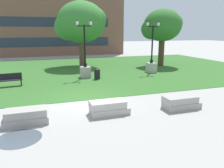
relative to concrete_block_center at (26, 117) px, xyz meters
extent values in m
plane|color=#A3A09B|center=(2.89, 2.33, -0.31)|extent=(140.00, 140.00, 0.00)
cube|color=#336628|center=(2.89, 12.33, -0.30)|extent=(40.00, 20.00, 0.02)
cube|color=#9E9991|center=(-0.01, 0.00, -0.15)|extent=(1.80, 0.90, 0.32)
cube|color=#A6A098|center=(0.01, 0.00, 0.17)|extent=(1.66, 0.83, 0.32)
cube|color=#B2ADA3|center=(3.68, -0.03, -0.15)|extent=(1.80, 0.90, 0.32)
cube|color=#BBB6AB|center=(3.59, -0.03, 0.17)|extent=(1.66, 0.83, 0.32)
cube|color=#9E9991|center=(7.37, -0.45, -0.15)|extent=(1.80, 0.90, 0.32)
cube|color=#A6A098|center=(7.27, -0.45, 0.17)|extent=(1.66, 0.83, 0.32)
cylinder|color=#47515B|center=(-0.21, -1.35, -0.30)|extent=(1.63, 1.63, 0.01)
cube|color=black|center=(-1.49, 7.11, 0.15)|extent=(1.84, 0.66, 0.05)
cube|color=black|center=(-1.52, 7.36, 0.38)|extent=(1.80, 0.35, 0.46)
cube|color=black|center=(-0.65, 7.22, 0.27)|extent=(0.11, 0.40, 0.04)
cylinder|color=black|center=(-0.67, 7.05, -0.08)|extent=(0.07, 0.07, 0.41)
cylinder|color=black|center=(-0.71, 7.37, -0.08)|extent=(0.07, 0.07, 0.41)
cube|color=#ADA89E|center=(4.28, 8.58, 0.16)|extent=(0.80, 0.80, 0.90)
cylinder|color=black|center=(4.28, 8.58, 0.76)|extent=(0.28, 0.28, 0.30)
cylinder|color=black|center=(4.28, 8.58, 2.32)|extent=(0.14, 0.14, 3.41)
cube|color=black|center=(4.28, 8.58, 3.93)|extent=(1.10, 0.08, 0.08)
ellipsoid|color=white|center=(3.73, 8.58, 4.17)|extent=(0.22, 0.22, 0.36)
cone|color=black|center=(3.73, 8.58, 4.36)|extent=(0.20, 0.20, 0.13)
ellipsoid|color=white|center=(4.83, 8.58, 4.17)|extent=(0.22, 0.22, 0.36)
cone|color=black|center=(4.83, 8.58, 4.36)|extent=(0.20, 0.20, 0.13)
cube|color=#ADA89E|center=(10.67, 8.94, 0.16)|extent=(0.80, 0.80, 0.90)
cylinder|color=black|center=(10.67, 8.94, 0.76)|extent=(0.28, 0.28, 0.30)
cylinder|color=black|center=(10.67, 8.94, 2.32)|extent=(0.14, 0.14, 3.41)
cube|color=black|center=(10.67, 8.94, 3.92)|extent=(1.10, 0.08, 0.08)
ellipsoid|color=white|center=(10.12, 8.94, 4.16)|extent=(0.22, 0.22, 0.36)
cone|color=black|center=(10.12, 8.94, 4.36)|extent=(0.20, 0.20, 0.13)
ellipsoid|color=white|center=(11.22, 8.94, 4.16)|extent=(0.22, 0.22, 0.36)
cone|color=black|center=(11.22, 8.94, 4.36)|extent=(0.20, 0.20, 0.13)
cylinder|color=#4C3823|center=(13.76, 12.47, 1.37)|extent=(0.65, 0.65, 3.32)
ellipsoid|color=#2D6B28|center=(13.76, 12.47, 4.17)|extent=(4.12, 4.12, 3.50)
sphere|color=#2D6B28|center=(12.62, 12.88, 3.76)|extent=(2.27, 2.27, 2.27)
sphere|color=#2D6B28|center=(14.79, 12.06, 4.37)|extent=(2.06, 2.06, 2.06)
cylinder|color=brown|center=(5.21, 14.77, 1.39)|extent=(0.70, 0.70, 3.35)
ellipsoid|color=#387F33|center=(5.21, 14.77, 4.48)|extent=(5.17, 5.17, 4.39)
sphere|color=#387F33|center=(3.79, 15.29, 3.96)|extent=(2.84, 2.84, 2.84)
sphere|color=#387F33|center=(6.50, 14.26, 4.74)|extent=(2.58, 2.58, 2.58)
cylinder|color=black|center=(5.04, 7.61, 0.11)|extent=(0.48, 0.48, 0.80)
cone|color=black|center=(5.04, 7.61, 0.59)|extent=(0.49, 0.49, 0.16)
cube|color=brown|center=(3.39, 26.83, 5.19)|extent=(22.33, 1.00, 11.00)
cube|color=#232D3D|center=(3.39, 26.31, 1.89)|extent=(16.75, 0.03, 1.40)
cube|color=#232D3D|center=(3.39, 26.31, 4.89)|extent=(16.75, 0.03, 1.40)
camera|label=1|loc=(0.75, -9.32, 3.50)|focal=35.00mm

